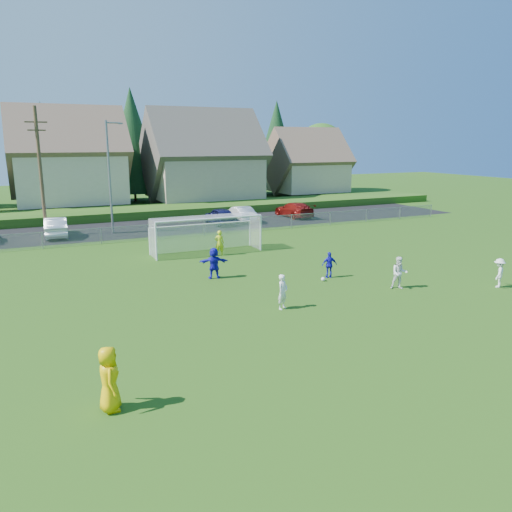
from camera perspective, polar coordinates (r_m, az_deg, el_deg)
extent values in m
plane|color=#193D0C|center=(20.37, 9.74, -8.44)|extent=(160.00, 160.00, 0.00)
plane|color=black|center=(44.95, -10.67, 3.32)|extent=(60.00, 60.00, 0.00)
cube|color=#1E420F|center=(52.11, -12.80, 4.96)|extent=(70.00, 6.00, 0.80)
sphere|color=white|center=(27.19, 7.67, -2.63)|extent=(0.22, 0.22, 0.22)
imported|color=#EBB804|center=(14.80, -16.46, -13.34)|extent=(0.65, 0.96, 1.89)
imported|color=white|center=(22.40, 3.07, -4.11)|extent=(0.69, 0.62, 1.59)
imported|color=white|center=(26.40, 16.06, -1.87)|extent=(1.02, 0.95, 1.68)
imported|color=white|center=(28.57, 26.01, -1.75)|extent=(1.13, 1.00, 1.52)
imported|color=#1613B2|center=(27.79, 8.39, -1.01)|extent=(0.91, 0.57, 1.45)
imported|color=#1613B2|center=(27.42, -4.82, -0.81)|extent=(1.68, 0.89, 1.73)
imported|color=#C7D218|center=(32.95, -4.21, 1.50)|extent=(0.69, 0.54, 1.68)
imported|color=white|center=(42.44, -21.89, 3.10)|extent=(1.92, 4.81, 1.56)
imported|color=#121441|center=(45.51, -4.12, 4.58)|extent=(1.85, 4.48, 1.52)
imported|color=silver|center=(46.85, -1.84, 4.82)|extent=(1.59, 4.48, 1.47)
imported|color=maroon|center=(49.93, 4.38, 5.30)|extent=(2.26, 5.16, 1.48)
cylinder|color=white|center=(31.93, -11.36, 1.61)|extent=(0.12, 0.12, 2.44)
cylinder|color=white|center=(34.36, 0.53, 2.66)|extent=(0.12, 0.12, 2.44)
cylinder|color=white|center=(32.76, -5.24, 4.26)|extent=(7.30, 0.12, 0.12)
cylinder|color=white|center=(33.71, -12.08, 1.62)|extent=(0.08, 0.08, 1.80)
cylinder|color=white|center=(36.02, -0.71, 2.62)|extent=(0.08, 0.08, 1.80)
cylinder|color=white|center=(34.54, -6.25, 3.61)|extent=(7.30, 0.08, 0.08)
cube|color=silver|center=(34.69, -6.21, 2.15)|extent=(7.30, 0.02, 1.80)
cube|color=silver|center=(32.79, -11.74, 1.89)|extent=(0.02, 1.80, 2.44)
cube|color=silver|center=(35.16, -0.10, 2.90)|extent=(0.02, 1.80, 2.44)
cube|color=silver|center=(33.60, -5.77, 4.47)|extent=(7.30, 1.80, 0.02)
cube|color=gray|center=(39.53, -8.70, 3.81)|extent=(52.00, 0.03, 0.03)
cube|color=gray|center=(39.62, -8.67, 2.98)|extent=(52.00, 0.02, 1.14)
cylinder|color=gray|center=(39.62, -8.67, 2.98)|extent=(0.06, 0.06, 1.20)
cylinder|color=gray|center=(53.11, 19.38, 4.91)|extent=(0.06, 0.06, 1.20)
cylinder|color=slate|center=(42.06, -16.40, 8.54)|extent=(0.18, 0.18, 9.00)
cylinder|color=slate|center=(42.07, -16.09, 14.43)|extent=(1.20, 0.12, 0.12)
cube|color=slate|center=(42.17, -15.25, 14.41)|extent=(0.36, 0.18, 0.12)
cylinder|color=#473321|center=(42.54, -23.39, 8.73)|extent=(0.26, 0.26, 10.00)
cube|color=#473321|center=(42.50, -23.86, 13.83)|extent=(1.60, 0.10, 0.10)
cube|color=#473321|center=(42.48, -23.78, 13.03)|extent=(1.30, 0.10, 0.10)
cube|color=#C6B58E|center=(58.79, -20.47, 8.44)|extent=(11.00, 9.00, 5.50)
pyramid|color=brown|center=(58.79, -21.09, 15.94)|extent=(12.10, 9.90, 4.96)
cube|color=tan|center=(60.98, -6.05, 9.07)|extent=(12.00, 10.00, 5.00)
pyramid|color=#4C473F|center=(60.97, -6.23, 16.61)|extent=(13.20, 11.00, 5.52)
cube|color=tan|center=(68.30, 5.79, 9.07)|extent=(9.00, 8.00, 4.00)
pyramid|color=brown|center=(68.17, 5.91, 14.45)|extent=(9.90, 8.80, 4.41)
cylinder|color=#382616|center=(66.86, -22.61, 6.17)|extent=(0.30, 0.30, 1.20)
cone|color=#143819|center=(66.52, -23.07, 11.30)|extent=(6.24, 6.24, 10.80)
cylinder|color=#382616|center=(65.13, -13.62, 6.64)|extent=(0.30, 0.30, 1.20)
cone|color=#143819|center=(64.77, -13.95, 12.72)|extent=(7.28, 7.28, 12.60)
cylinder|color=#382616|center=(69.59, -5.87, 8.46)|extent=(0.36, 0.36, 3.96)
sphere|color=#2B5B19|center=(69.39, -5.96, 12.45)|extent=(8.36, 8.36, 8.36)
cylinder|color=#382616|center=(71.86, 2.30, 7.55)|extent=(0.30, 0.30, 1.20)
cone|color=#143819|center=(71.54, 2.35, 12.70)|extent=(6.76, 6.76, 11.70)
cylinder|color=#382616|center=(76.61, 7.34, 8.70)|extent=(0.36, 0.36, 3.60)
sphere|color=#2B5B19|center=(76.42, 7.43, 11.99)|extent=(7.60, 7.60, 7.60)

